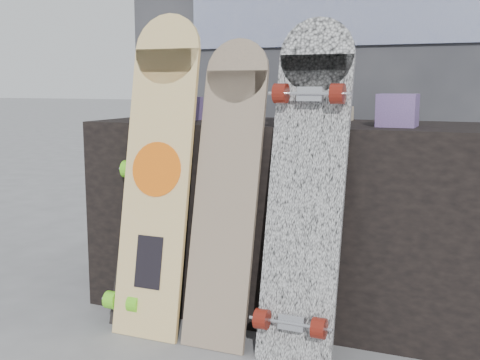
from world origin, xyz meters
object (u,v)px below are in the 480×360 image
at_px(vendor_table, 286,217).
at_px(longboard_cascadia, 306,182).
at_px(longboard_celtic, 227,181).
at_px(skateboard_dark, 139,224).
at_px(longboard_geisha, 158,165).

xyz_separation_m(vendor_table, longboard_cascadia, (0.20, -0.38, 0.22)).
xyz_separation_m(longboard_celtic, skateboard_dark, (-0.39, 0.01, -0.20)).
bearing_deg(longboard_geisha, skateboard_dark, 165.04).
bearing_deg(longboard_geisha, vendor_table, 44.49).
bearing_deg(vendor_table, skateboard_dark, -144.79).
relative_size(longboard_celtic, skateboard_dark, 1.44).
relative_size(vendor_table, skateboard_dark, 2.04).
bearing_deg(vendor_table, longboard_celtic, -106.49).
bearing_deg(longboard_cascadia, skateboard_dark, 177.76).
bearing_deg(vendor_table, longboard_cascadia, -62.41).
xyz_separation_m(longboard_geisha, skateboard_dark, (-0.11, 0.03, -0.25)).
relative_size(longboard_geisha, longboard_cascadia, 1.03).
bearing_deg(longboard_celtic, longboard_cascadia, -3.00).
bearing_deg(longboard_celtic, skateboard_dark, 178.36).
bearing_deg(longboard_cascadia, longboard_geisha, -179.78).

